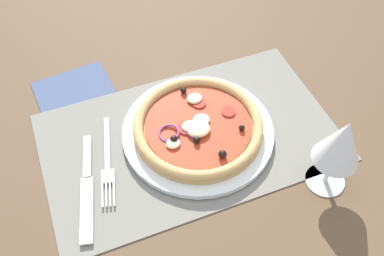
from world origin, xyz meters
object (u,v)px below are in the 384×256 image
Objects in this scene: plate at (198,131)px; wine_glass at (341,144)px; pizza at (198,125)px; fork at (108,164)px; knife at (87,187)px; napkin at (75,93)px.

plate is 1.78× the size of wine_glass.
pizza is 1.26× the size of fork.
plate is 1.34× the size of knife.
fork is at bearing 3.01° from plate.
wine_glass is 49.32cm from napkin.
fork reaches higher than napkin.
knife is (20.69, 3.94, -1.89)cm from pizza.
plate is 1.87× the size of napkin.
fork is (16.51, 0.86, -1.93)cm from pizza.
fork is at bearing 95.00° from napkin.
fork is at bearing -25.77° from wine_glass.
knife is at bearing -18.95° from wine_glass.
pizza is (0.03, 0.01, 1.62)cm from plate.
pizza is at bearing 106.40° from fork.
pizza is at bearing 114.18° from knife.
knife is 1.33× the size of wine_glass.
pizza is 1.51× the size of wine_glass.
fork is 0.90× the size of knife.
pizza is 24.07cm from wine_glass.
plate is at bearing -163.92° from pizza.
plate is 16.57cm from fork.
napkin is at bearing -44.53° from pizza.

